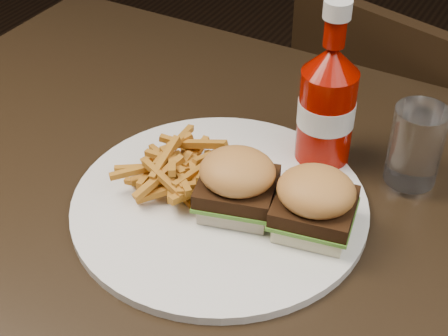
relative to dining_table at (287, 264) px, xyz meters
The scene contains 8 objects.
dining_table is the anchor object (origin of this frame).
chair_far 0.68m from the dining_table, 90.78° to the left, with size 0.36×0.36×0.03m, color black.
plate 0.10m from the dining_table, 165.82° to the left, with size 0.33×0.33×0.01m, color white.
sandwich_half_a 0.09m from the dining_table, 163.72° to the left, with size 0.07×0.07×0.02m, color beige.
sandwich_half_b 0.05m from the dining_table, 68.93° to the left, with size 0.07×0.07×0.02m, color #F9F3C2.
fries_pile 0.16m from the dining_table, 169.50° to the left, with size 0.10×0.10×0.04m, color #B36723, non-canonical shape.
ketchup_bottle 0.18m from the dining_table, 100.62° to the left, with size 0.07×0.07×0.13m, color #8B0900.
tumbler 0.20m from the dining_table, 65.94° to the left, with size 0.06×0.06×0.09m, color white.
Camera 1 is at (0.19, -0.47, 1.26)m, focal length 55.00 mm.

